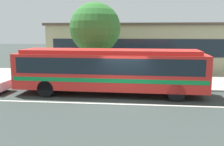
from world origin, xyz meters
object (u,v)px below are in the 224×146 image
pedestrian_walking_along_curb (151,72)px  bus_stop_sign (168,63)px  transit_bus (110,69)px  pedestrian_waiting_near_sign (97,71)px  pedestrian_standing_by_tree (94,69)px  street_tree_near_stop (95,28)px

pedestrian_walking_along_curb → bus_stop_sign: bus_stop_sign is taller
transit_bus → pedestrian_walking_along_curb: bearing=37.7°
transit_bus → bus_stop_sign: 4.19m
pedestrian_waiting_near_sign → transit_bus: bearing=-62.9°
bus_stop_sign → pedestrian_waiting_near_sign: bearing=176.6°
pedestrian_standing_by_tree → bus_stop_sign: bus_stop_sign is taller
transit_bus → bus_stop_sign: (3.67, 2.03, 0.15)m
pedestrian_waiting_near_sign → pedestrian_walking_along_curb: bearing=-4.6°
pedestrian_walking_along_curb → bus_stop_sign: bearing=1.0°
pedestrian_waiting_near_sign → bus_stop_sign: size_ratio=0.64×
pedestrian_walking_along_curb → street_tree_near_stop: size_ratio=0.29×
pedestrian_waiting_near_sign → street_tree_near_stop: bearing=102.9°
pedestrian_walking_along_curb → pedestrian_standing_by_tree: bearing=164.9°
pedestrian_waiting_near_sign → street_tree_near_stop: street_tree_near_stop is taller
pedestrian_standing_by_tree → transit_bus: bearing=-63.7°
transit_bus → street_tree_near_stop: bearing=111.8°
pedestrian_standing_by_tree → bus_stop_sign: 5.37m
pedestrian_standing_by_tree → bus_stop_sign: bearing=-11.9°
transit_bus → pedestrian_standing_by_tree: 3.52m
transit_bus → bus_stop_sign: bearing=28.9°
pedestrian_standing_by_tree → street_tree_near_stop: size_ratio=0.28×
pedestrian_walking_along_curb → street_tree_near_stop: bearing=156.3°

